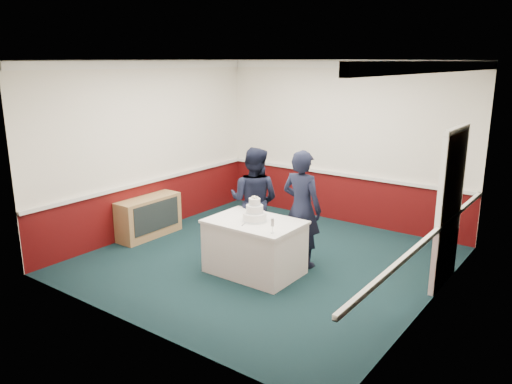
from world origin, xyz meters
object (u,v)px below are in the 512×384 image
Objects in this scene: sideboard at (149,217)px; person_man at (254,200)px; cake_table at (255,246)px; cake_knife at (244,224)px; champagne_flute at (273,223)px; wedding_cake at (255,213)px; person_woman at (302,209)px.

sideboard is 2.04m from person_man.
cake_table is 0.78× the size of person_man.
person_man is at bearing 100.33° from cake_knife.
champagne_flute reaches higher than cake_table.
sideboard is at bearing 152.93° from cake_knife.
cake_table is at bearing 150.75° from champagne_flute.
wedding_cake is at bearing 63.02° from cake_knife.
wedding_cake is 0.23m from cake_knife.
person_woman is (0.39, 0.65, -0.02)m from wedding_cake.
champagne_flute reaches higher than cake_knife.
wedding_cake reaches higher than cake_table.
person_man reaches higher than wedding_cake.
cake_knife is 0.13× the size of person_woman.
cake_table is at bearing 63.02° from cake_knife.
cake_table is 0.44m from cake_knife.
person_woman is at bearing 9.82° from sideboard.
cake_table is 6.00× the size of cake_knife.
person_woman reaches higher than cake_table.
cake_knife is (-0.03, -0.20, -0.11)m from wedding_cake.
person_man is at bearing 136.57° from champagne_flute.
cake_table is at bearing -3.83° from sideboard.
cake_knife is 0.13× the size of person_man.
champagne_flute is at bearing -29.25° from cake_table.
champagne_flute is (0.53, -0.08, 0.14)m from cake_knife.
cake_knife is (-0.03, -0.20, 0.39)m from cake_table.
cake_knife is at bearing -8.62° from sideboard.
cake_table is at bearing 113.08° from person_man.
cake_table is 0.78m from champagne_flute.
sideboard is 0.91× the size of cake_table.
person_man is 0.90m from person_woman.
person_man reaches higher than cake_table.
wedding_cake is 1.65× the size of cake_knife.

